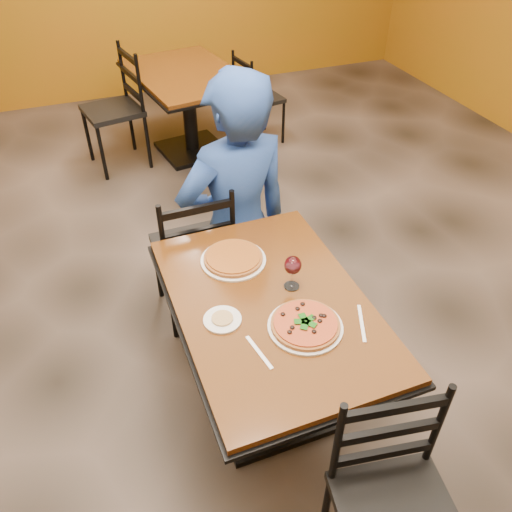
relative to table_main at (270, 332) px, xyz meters
name	(u,v)px	position (x,y,z in m)	size (l,w,h in m)	color
floor	(237,338)	(0.00, 0.50, -0.56)	(7.00, 8.00, 0.01)	black
table_main	(270,332)	(0.00, 0.00, 0.00)	(0.83, 1.23, 0.75)	#63340F
table_second	(188,94)	(0.39, 2.88, 0.00)	(1.03, 1.38, 0.75)	#63340F
chair_main_far	(192,249)	(-0.14, 0.84, -0.09)	(0.42, 0.42, 0.93)	black
chair_second_left	(112,111)	(-0.28, 2.88, -0.06)	(0.45, 0.45, 1.00)	black
chair_second_right	(259,98)	(1.06, 2.88, -0.14)	(0.38, 0.38, 0.84)	black
diner	(235,199)	(0.13, 0.85, 0.18)	(0.70, 0.46, 1.48)	navy
plate_main	(305,327)	(0.07, -0.19, 0.20)	(0.31, 0.31, 0.01)	white
pizza_main	(305,324)	(0.07, -0.19, 0.21)	(0.28, 0.28, 0.02)	maroon
plate_far	(233,260)	(-0.06, 0.32, 0.20)	(0.31, 0.31, 0.01)	white
pizza_far	(233,258)	(-0.06, 0.32, 0.21)	(0.28, 0.28, 0.02)	#B28322
side_plate	(222,320)	(-0.23, -0.03, 0.20)	(0.16, 0.16, 0.01)	white
dip	(222,318)	(-0.23, -0.03, 0.21)	(0.09, 0.09, 0.01)	tan
wine_glass	(292,271)	(0.12, 0.06, 0.28)	(0.08, 0.08, 0.18)	white
fork	(259,352)	(-0.15, -0.25, 0.20)	(0.01, 0.19, 0.00)	silver
knife	(362,323)	(0.30, -0.26, 0.20)	(0.01, 0.21, 0.00)	silver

